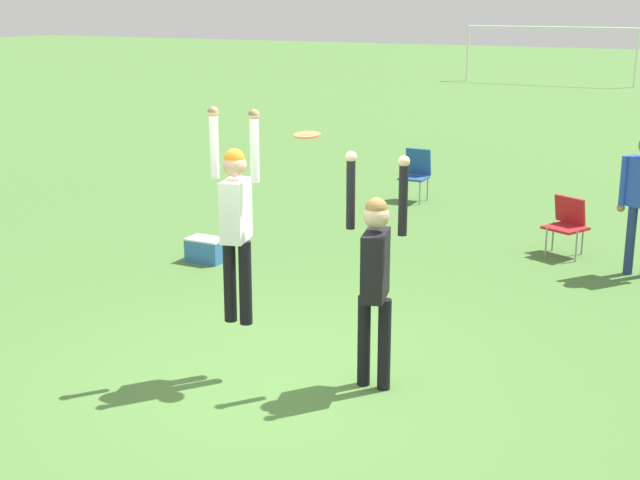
# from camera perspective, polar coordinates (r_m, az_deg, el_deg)

# --- Properties ---
(ground_plane) EXTENTS (120.00, 120.00, 0.00)m
(ground_plane) POSITION_cam_1_polar(r_m,az_deg,el_deg) (8.49, -2.65, -9.04)
(ground_plane) COLOR #4C7A38
(person_jumping) EXTENTS (0.53, 0.42, 2.02)m
(person_jumping) POSITION_cam_1_polar(r_m,az_deg,el_deg) (8.17, -5.41, 1.74)
(person_jumping) COLOR black
(person_jumping) RESTS_ON ground_plane
(person_defending) EXTENTS (0.60, 0.49, 2.19)m
(person_defending) POSITION_cam_1_polar(r_m,az_deg,el_deg) (7.98, 3.56, -1.68)
(person_defending) COLOR black
(person_defending) RESTS_ON ground_plane
(frisbee) EXTENTS (0.24, 0.25, 0.04)m
(frisbee) POSITION_cam_1_polar(r_m,az_deg,el_deg) (8.06, -0.83, 6.74)
(frisbee) COLOR #E04C23
(camping_chair_0) EXTENTS (0.46, 0.50, 0.92)m
(camping_chair_0) POSITION_cam_1_polar(r_m,az_deg,el_deg) (15.87, 6.17, 4.42)
(camping_chair_0) COLOR gray
(camping_chair_0) RESTS_ON ground_plane
(camping_chair_2) EXTENTS (0.64, 0.69, 0.81)m
(camping_chair_2) POSITION_cam_1_polar(r_m,az_deg,el_deg) (12.87, 15.54, 1.16)
(camping_chair_2) COLOR gray
(camping_chair_2) RESTS_ON ground_plane
(cooler_box) EXTENTS (0.52, 0.33, 0.33)m
(cooler_box) POSITION_cam_1_polar(r_m,az_deg,el_deg) (12.26, -7.29, -0.62)
(cooler_box) COLOR #336BB7
(cooler_box) RESTS_ON ground_plane
(soccer_goal) EXTENTS (7.10, 0.10, 2.35)m
(soccer_goal) POSITION_cam_1_polar(r_m,az_deg,el_deg) (38.98, 14.48, 12.36)
(soccer_goal) COLOR white
(soccer_goal) RESTS_ON ground_plane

